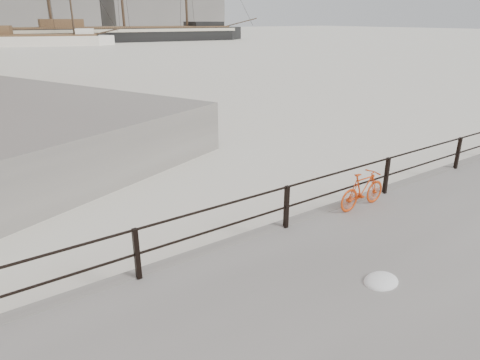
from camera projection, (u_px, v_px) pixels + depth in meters
ground at (378, 203)px, 11.76m from camera, size 400.00×400.00×0.00m
guardrail at (386, 176)px, 11.35m from camera, size 28.00×0.10×1.00m
bicycle at (363, 190)px, 10.50m from camera, size 1.55×0.25×0.93m
barque_black at (126, 41)px, 91.32m from camera, size 64.43×28.36×35.09m
schooner_mid at (38, 46)px, 77.36m from camera, size 31.22×20.78×20.75m
industrial_west at (36, 2)px, 126.32m from camera, size 32.00×18.00×18.00m
industrial_east at (192, 11)px, 165.87m from camera, size 20.00×16.00×14.00m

